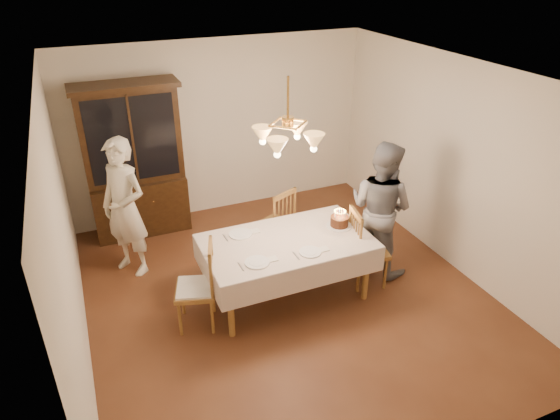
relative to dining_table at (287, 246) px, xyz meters
name	(u,v)px	position (x,y,z in m)	size (l,w,h in m)	color
ground	(286,294)	(0.00, 0.00, -0.68)	(5.00, 5.00, 0.00)	#522A17
room_shell	(287,174)	(0.00, 0.00, 0.90)	(5.00, 5.00, 5.00)	white
dining_table	(287,246)	(0.00, 0.00, 0.00)	(1.90, 1.10, 0.76)	brown
china_hutch	(135,164)	(-1.31, 2.25, 0.36)	(1.38, 0.54, 2.16)	black
chair_far_side	(275,227)	(0.20, 0.85, -0.24)	(0.57, 0.56, 1.00)	brown
chair_left_end	(196,289)	(-1.09, -0.09, -0.23)	(0.53, 0.55, 1.00)	brown
chair_right_end	(367,251)	(1.00, -0.14, -0.24)	(0.50, 0.52, 1.00)	brown
elderly_woman	(125,208)	(-1.60, 1.26, 0.20)	(0.65, 0.42, 1.77)	#F4EACE
adult_in_grey	(380,208)	(1.30, 0.11, 0.17)	(0.83, 0.65, 1.71)	slate
birthday_cake	(339,222)	(0.70, 0.05, 0.14)	(0.30, 0.30, 0.21)	white
place_setting_near_left	(258,262)	(-0.46, -0.29, 0.08)	(0.41, 0.26, 0.02)	white
place_setting_near_right	(311,252)	(0.14, -0.33, 0.08)	(0.39, 0.24, 0.02)	white
place_setting_far_left	(242,234)	(-0.43, 0.33, 0.08)	(0.42, 0.27, 0.02)	white
chandelier	(288,138)	(0.00, 0.00, 1.29)	(0.62, 0.62, 0.73)	#BF8C3F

